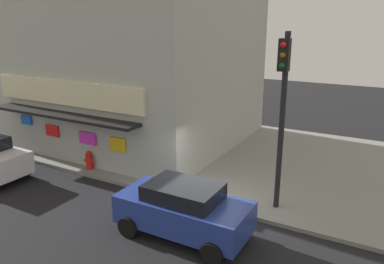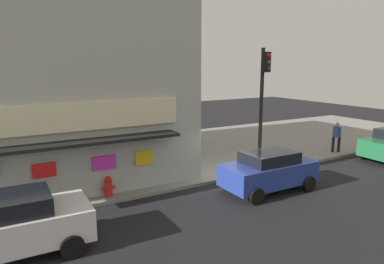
{
  "view_description": "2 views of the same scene",
  "coord_description": "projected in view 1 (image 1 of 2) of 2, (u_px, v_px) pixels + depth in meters",
  "views": [
    {
      "loc": [
        5.26,
        -10.38,
        6.17
      ],
      "look_at": [
        -1.26,
        1.31,
        2.19
      ],
      "focal_mm": 35.3,
      "sensor_mm": 36.0,
      "label": 1
    },
    {
      "loc": [
        -9.24,
        -11.97,
        5.09
      ],
      "look_at": [
        -1.49,
        1.5,
        2.05
      ],
      "focal_mm": 32.5,
      "sensor_mm": 36.0,
      "label": 2
    }
  ],
  "objects": [
    {
      "name": "parked_car_blue",
      "position": [
        183.0,
        209.0,
        11.05
      ],
      "size": [
        3.92,
        1.98,
        1.64
      ],
      "color": "navy",
      "rests_on": "ground_plane"
    },
    {
      "name": "fire_hydrant",
      "position": [
        89.0,
        160.0,
        15.83
      ],
      "size": [
        0.52,
        0.28,
        0.81
      ],
      "color": "red",
      "rests_on": "sidewalk"
    },
    {
      "name": "corner_building",
      "position": [
        136.0,
        61.0,
        19.44
      ],
      "size": [
        10.6,
        10.44,
        7.99
      ],
      "color": "#ADB2A8",
      "rests_on": "sidewalk"
    },
    {
      "name": "ground_plane",
      "position": [
        205.0,
        208.0,
        12.9
      ],
      "size": [
        59.07,
        59.07,
        0.0
      ],
      "primitive_type": "plane",
      "color": "black"
    },
    {
      "name": "trash_can",
      "position": [
        86.0,
        141.0,
        18.27
      ],
      "size": [
        0.51,
        0.51,
        0.83
      ],
      "primitive_type": "cylinder",
      "color": "#2D2D2D",
      "rests_on": "sidewalk"
    },
    {
      "name": "traffic_light",
      "position": [
        282.0,
        101.0,
        11.59
      ],
      "size": [
        0.32,
        0.58,
        5.72
      ],
      "color": "black",
      "rests_on": "sidewalk"
    },
    {
      "name": "sidewalk",
      "position": [
        258.0,
        158.0,
        17.32
      ],
      "size": [
        39.38,
        10.61,
        0.14
      ],
      "primitive_type": "cube",
      "color": "gray",
      "rests_on": "ground_plane"
    },
    {
      "name": "potted_plant_by_doorway",
      "position": [
        124.0,
        139.0,
        17.62
      ],
      "size": [
        0.77,
        0.77,
        1.16
      ],
      "color": "gray",
      "rests_on": "sidewalk"
    },
    {
      "name": "potted_plant_by_window",
      "position": [
        34.0,
        132.0,
        19.22
      ],
      "size": [
        0.64,
        0.64,
        1.0
      ],
      "color": "#59595B",
      "rests_on": "sidewalk"
    }
  ]
}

